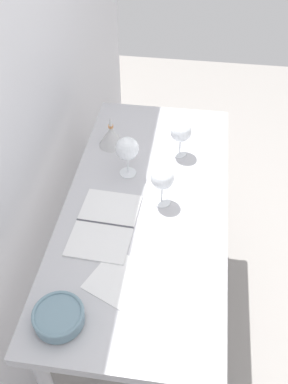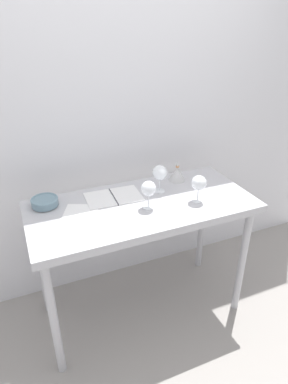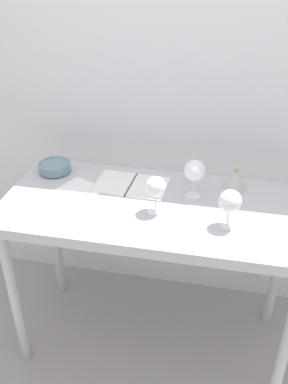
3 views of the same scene
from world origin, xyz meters
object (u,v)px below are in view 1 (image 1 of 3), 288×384
Objects in this scene: tasting_sheet_upper at (130,285)px; decanter_funnel at (111,136)px; open_notebook at (105,224)px; wine_glass_near_center at (162,179)px; wine_glass_far_right at (127,149)px; wine_glass_near_right at (181,132)px; tasting_bowl at (59,317)px.

decanter_funnel is at bearing 39.82° from tasting_sheet_upper.
wine_glass_near_center is at bearing -49.28° from open_notebook.
wine_glass_far_right is 1.25× the size of decanter_funnel.
tasting_sheet_upper is at bearing -169.59° from wine_glass_far_right.
wine_glass_near_right is 0.48× the size of open_notebook.
wine_glass_far_right is 0.51× the size of open_notebook.
open_notebook is at bearing 52.98° from tasting_sheet_upper.
wine_glass_far_right is at bearing 47.39° from wine_glass_near_center.
tasting_sheet_upper is at bearing -148.22° from open_notebook.
wine_glass_near_right is at bearing -18.90° from tasting_bowl.
decanter_funnel is (0.49, 0.07, 0.05)m from open_notebook.
decanter_funnel reaches higher than open_notebook.
wine_glass_far_right is 1.13× the size of tasting_bowl.
open_notebook is (-0.16, 0.20, -0.12)m from wine_glass_near_center.
open_notebook reaches higher than tasting_sheet_upper.
decanter_funnel is (0.02, 0.32, -0.07)m from wine_glass_near_right.
wine_glass_far_right reaches higher than wine_glass_near_center.
decanter_funnel is at bearing 85.95° from wine_glass_near_right.
wine_glass_near_right is at bearing -24.80° from open_notebook.
wine_glass_near_right reaches higher than decanter_funnel.
wine_glass_near_center reaches higher than tasting_sheet_upper.
wine_glass_near_center is 0.22m from wine_glass_far_right.
decanter_funnel reaches higher than tasting_sheet_upper.
wine_glass_far_right reaches higher than tasting_sheet_upper.
wine_glass_near_center is 1.06× the size of tasting_bowl.
tasting_sheet_upper is at bearing 171.55° from wine_glass_near_center.
wine_glass_far_right is at bearing 128.11° from wine_glass_near_right.
tasting_sheet_upper is 0.78m from decanter_funnel.
open_notebook is (-0.47, 0.25, -0.12)m from wine_glass_near_right.
wine_glass_near_right reaches higher than tasting_bowl.
tasting_sheet_upper is 1.87× the size of decanter_funnel.
tasting_sheet_upper is at bearing -164.23° from decanter_funnel.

